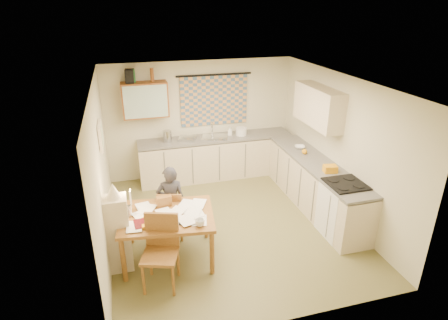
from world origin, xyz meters
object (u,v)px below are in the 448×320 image
object	(u,v)px
shelf_stand	(119,234)
counter_back	(216,157)
stove	(342,209)
chair_far	(172,222)
counter_right	(315,185)
person	(171,202)
dining_table	(168,236)

from	to	relation	value
shelf_stand	counter_back	bearing A→B (deg)	51.37
stove	chair_far	xyz separation A→B (m)	(-2.71, 0.68, -0.20)
stove	counter_back	bearing A→B (deg)	117.99
counter_right	person	world-z (taller)	person
counter_back	shelf_stand	distance (m)	3.36
person	shelf_stand	distance (m)	1.03
stove	shelf_stand	size ratio (longest dim) A/B	0.82
counter_back	stove	world-z (taller)	stove
counter_back	chair_far	bearing A→B (deg)	-121.98
shelf_stand	person	bearing A→B (deg)	35.88
stove	dining_table	distance (m)	2.85
counter_back	chair_far	size ratio (longest dim) A/B	3.82
counter_right	dining_table	distance (m)	2.95
person	stove	bearing A→B (deg)	169.24
counter_right	stove	world-z (taller)	stove
chair_far	dining_table	bearing A→B (deg)	91.43
shelf_stand	stove	bearing A→B (deg)	-1.45
counter_right	stove	bearing A→B (deg)	-90.00
counter_back	shelf_stand	world-z (taller)	shelf_stand
counter_back	stove	bearing A→B (deg)	-62.01
counter_right	counter_back	bearing A→B (deg)	129.05
dining_table	chair_far	world-z (taller)	chair_far
dining_table	shelf_stand	world-z (taller)	shelf_stand
stove	person	distance (m)	2.80
shelf_stand	chair_far	bearing A→B (deg)	35.49
counter_back	stove	distance (m)	3.07
counter_right	chair_far	bearing A→B (deg)	-174.59
counter_right	chair_far	distance (m)	2.73
person	counter_back	bearing A→B (deg)	-118.47
dining_table	chair_far	size ratio (longest dim) A/B	1.70
shelf_stand	dining_table	bearing A→B (deg)	3.77
counter_right	person	xyz separation A→B (m)	(-2.71, -0.24, 0.18)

